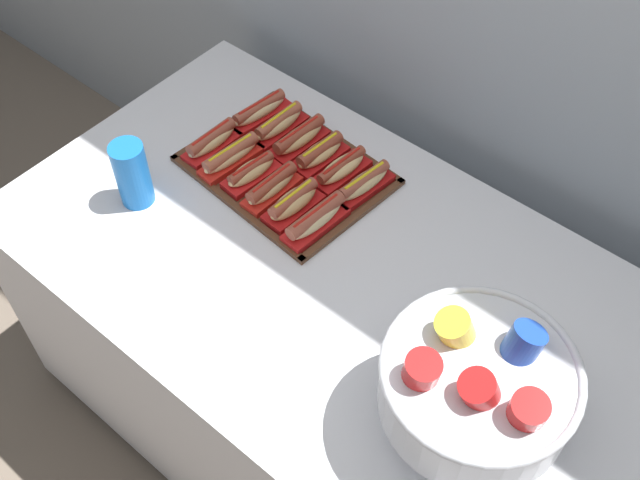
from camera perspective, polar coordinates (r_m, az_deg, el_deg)
The scene contains 17 objects.
ground_plane at distance 2.41m, azimuth 0.72°, elevation -13.23°, with size 10.00×10.00×0.00m, color #7A6B5B.
buffet_table at distance 2.05m, azimuth 0.83°, elevation -8.29°, with size 1.58×0.90×0.77m.
serving_tray at distance 1.95m, azimuth -2.52°, elevation 5.14°, with size 0.51×0.40×0.01m.
hot_dog_0 at distance 2.00m, azimuth -8.02°, elevation 7.24°, with size 0.06×0.17×0.06m.
hot_dog_1 at distance 1.95m, azimuth -6.60°, elevation 6.18°, with size 0.07×0.19×0.06m.
hot_dog_2 at distance 1.91m, azimuth -5.12°, elevation 5.02°, with size 0.08×0.16×0.06m.
hot_dog_3 at distance 1.87m, azimuth -3.59°, elevation 3.96°, with size 0.06×0.17×0.06m.
hot_dog_4 at distance 1.83m, azimuth -1.99°, elevation 2.76°, with size 0.08×0.16×0.06m.
hot_dog_5 at distance 1.79m, azimuth -0.33°, elevation 1.53°, with size 0.08×0.18×0.06m.
hot_dog_6 at distance 2.07m, azimuth -4.50°, elevation 9.49°, with size 0.08×0.19×0.06m.
hot_dog_7 at distance 2.03m, azimuth -3.06°, elevation 8.54°, with size 0.07×0.17×0.06m.
hot_dog_8 at distance 1.99m, azimuth -1.56°, elevation 7.53°, with size 0.08×0.17×0.06m.
hot_dog_9 at distance 1.95m, azimuth -0.01°, elevation 6.43°, with size 0.08×0.16×0.06m.
hot_dog_10 at distance 1.91m, azimuth 1.59°, elevation 5.28°, with size 0.08×0.17×0.06m.
hot_dog_11 at distance 1.88m, azimuth 3.25°, elevation 4.17°, with size 0.08×0.18×0.06m.
punch_bowl at distance 1.44m, azimuth 11.53°, elevation -10.52°, with size 0.36×0.36×0.27m.
cup_stack at distance 1.88m, azimuth -13.73°, elevation 4.77°, with size 0.08×0.08×0.17m.
Camera 1 is at (0.65, -0.83, 2.17)m, focal length 43.26 mm.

